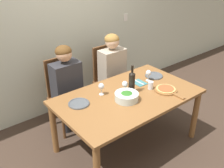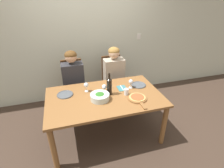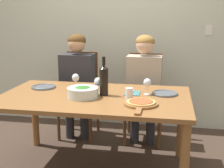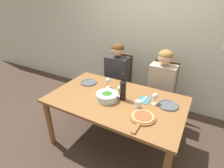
{
  "view_description": "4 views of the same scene",
  "coord_description": "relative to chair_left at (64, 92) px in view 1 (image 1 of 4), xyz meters",
  "views": [
    {
      "loc": [
        -1.84,
        -1.98,
        2.3
      ],
      "look_at": [
        -0.11,
        0.17,
        0.85
      ],
      "focal_mm": 42.0,
      "sensor_mm": 36.0,
      "label": 1
    },
    {
      "loc": [
        -0.52,
        -2.14,
        2.12
      ],
      "look_at": [
        0.12,
        0.0,
        0.92
      ],
      "focal_mm": 28.0,
      "sensor_mm": 36.0,
      "label": 2
    },
    {
      "loc": [
        0.65,
        -2.62,
        1.47
      ],
      "look_at": [
        0.14,
        0.12,
        0.82
      ],
      "focal_mm": 50.0,
      "sensor_mm": 36.0,
      "label": 3
    },
    {
      "loc": [
        0.88,
        -1.67,
        1.92
      ],
      "look_at": [
        -0.15,
        0.17,
        0.83
      ],
      "focal_mm": 28.0,
      "sensor_mm": 36.0,
      "label": 4
    }
  ],
  "objects": [
    {
      "name": "water_tumbler",
      "position": [
        0.71,
        -0.93,
        0.26
      ],
      "size": [
        0.07,
        0.07,
        0.1
      ],
      "color": "silver",
      "rests_on": "dining_table"
    },
    {
      "name": "person_man",
      "position": [
        0.77,
        -0.12,
        0.21
      ],
      "size": [
        0.47,
        0.51,
        1.23
      ],
      "color": "#28282D",
      "rests_on": "ground"
    },
    {
      "name": "chair_right",
      "position": [
        0.77,
        0.0,
        0.0
      ],
      "size": [
        0.42,
        0.42,
        1.0
      ],
      "color": "brown",
      "rests_on": "ground"
    },
    {
      "name": "wine_glass_left",
      "position": [
        0.15,
        -0.67,
        0.31
      ],
      "size": [
        0.07,
        0.07,
        0.15
      ],
      "color": "silver",
      "rests_on": "dining_table"
    },
    {
      "name": "back_wall",
      "position": [
        0.39,
        0.47,
        0.82
      ],
      "size": [
        10.0,
        0.06,
        2.7
      ],
      "color": "beige",
      "rests_on": "ground"
    },
    {
      "name": "pizza_on_board",
      "position": [
        0.83,
        -1.09,
        0.22
      ],
      "size": [
        0.28,
        0.42,
        0.04
      ],
      "color": "brown",
      "rests_on": "dining_table"
    },
    {
      "name": "wine_glass_centre",
      "position": [
        0.41,
        -0.8,
        0.31
      ],
      "size": [
        0.07,
        0.07,
        0.15
      ],
      "color": "silver",
      "rests_on": "dining_table"
    },
    {
      "name": "dining_table",
      "position": [
        0.39,
        -0.88,
        0.12
      ],
      "size": [
        1.7,
        1.01,
        0.73
      ],
      "color": "brown",
      "rests_on": "ground"
    },
    {
      "name": "ground_plane",
      "position": [
        0.39,
        -0.88,
        -0.53
      ],
      "size": [
        40.0,
        40.0,
        0.0
      ],
      "primitive_type": "plane",
      "color": "#3D2D23"
    },
    {
      "name": "broccoli_bowl",
      "position": [
        0.3,
        -0.95,
        0.25
      ],
      "size": [
        0.28,
        0.28,
        0.1
      ],
      "color": "silver",
      "rests_on": "dining_table"
    },
    {
      "name": "dinner_plate_left",
      "position": [
        -0.17,
        -0.68,
        0.22
      ],
      "size": [
        0.24,
        0.24,
        0.02
      ],
      "color": "#4C5156",
      "rests_on": "dining_table"
    },
    {
      "name": "person_woman",
      "position": [
        -0.0,
        -0.12,
        0.21
      ],
      "size": [
        0.47,
        0.51,
        1.23
      ],
      "color": "#28282D",
      "rests_on": "ground"
    },
    {
      "name": "wine_glass_right",
      "position": [
        0.85,
        -0.76,
        0.31
      ],
      "size": [
        0.07,
        0.07,
        0.15
      ],
      "color": "silver",
      "rests_on": "dining_table"
    },
    {
      "name": "fork_on_napkin",
      "position": [
        0.71,
        -0.73,
        0.21
      ],
      "size": [
        0.14,
        0.18,
        0.01
      ],
      "color": "#387075",
      "rests_on": "dining_table"
    },
    {
      "name": "chair_left",
      "position": [
        0.0,
        0.0,
        0.0
      ],
      "size": [
        0.42,
        0.42,
        1.0
      ],
      "color": "brown",
      "rests_on": "ground"
    },
    {
      "name": "dinner_plate_right",
      "position": [
        1.01,
        -0.71,
        0.22
      ],
      "size": [
        0.24,
        0.24,
        0.02
      ],
      "color": "#4C5156",
      "rests_on": "dining_table"
    },
    {
      "name": "wine_bottle",
      "position": [
        0.47,
        -0.85,
        0.35
      ],
      "size": [
        0.08,
        0.08,
        0.35
      ],
      "color": "black",
      "rests_on": "dining_table"
    }
  ]
}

